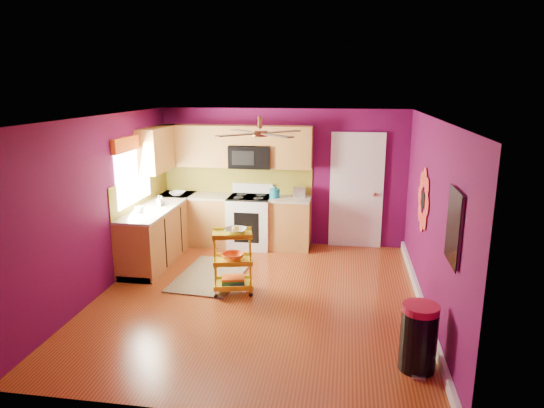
# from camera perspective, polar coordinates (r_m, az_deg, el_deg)

# --- Properties ---
(ground) EXTENTS (5.00, 5.00, 0.00)m
(ground) POSITION_cam_1_polar(r_m,az_deg,el_deg) (6.94, -1.60, -10.94)
(ground) COLOR maroon
(ground) RESTS_ON ground
(room_envelope) EXTENTS (4.54, 5.04, 2.52)m
(room_envelope) POSITION_cam_1_polar(r_m,az_deg,el_deg) (6.42, -1.46, 2.38)
(room_envelope) COLOR #580A41
(room_envelope) RESTS_ON ground
(lower_cabinets) EXTENTS (2.81, 2.31, 0.94)m
(lower_cabinets) POSITION_cam_1_polar(r_m,az_deg,el_deg) (8.75, -8.18, -2.71)
(lower_cabinets) COLOR #9C662A
(lower_cabinets) RESTS_ON ground
(electric_range) EXTENTS (0.76, 0.66, 1.13)m
(electric_range) POSITION_cam_1_polar(r_m,az_deg,el_deg) (8.87, -2.60, -2.01)
(electric_range) COLOR white
(electric_range) RESTS_ON ground
(upper_cabinetry) EXTENTS (2.80, 2.30, 1.26)m
(upper_cabinetry) POSITION_cam_1_polar(r_m,az_deg,el_deg) (8.77, -7.16, 6.50)
(upper_cabinetry) COLOR #9C662A
(upper_cabinetry) RESTS_ON ground
(left_window) EXTENTS (0.08, 1.35, 1.08)m
(left_window) POSITION_cam_1_polar(r_m,az_deg,el_deg) (8.07, -16.04, 4.98)
(left_window) COLOR white
(left_window) RESTS_ON ground
(panel_door) EXTENTS (0.95, 0.11, 2.15)m
(panel_door) POSITION_cam_1_polar(r_m,az_deg,el_deg) (8.86, 9.89, 1.39)
(panel_door) COLOR white
(panel_door) RESTS_ON ground
(right_wall_art) EXTENTS (0.04, 2.74, 1.04)m
(right_wall_art) POSITION_cam_1_polar(r_m,az_deg,el_deg) (6.13, 18.65, -0.73)
(right_wall_art) COLOR black
(right_wall_art) RESTS_ON ground
(ceiling_fan) EXTENTS (1.01, 1.01, 0.26)m
(ceiling_fan) POSITION_cam_1_polar(r_m,az_deg,el_deg) (6.52, -1.42, 8.41)
(ceiling_fan) COLOR #BF8C3F
(ceiling_fan) RESTS_ON ground
(shag_rug) EXTENTS (1.06, 1.60, 0.02)m
(shag_rug) POSITION_cam_1_polar(r_m,az_deg,el_deg) (7.72, -7.19, -8.30)
(shag_rug) COLOR black
(shag_rug) RESTS_ON ground
(rolling_cart) EXTENTS (0.63, 0.52, 1.00)m
(rolling_cart) POSITION_cam_1_polar(r_m,az_deg,el_deg) (6.92, -4.57, -6.44)
(rolling_cart) COLOR gold
(rolling_cart) RESTS_ON ground
(trash_can) EXTENTS (0.38, 0.42, 0.73)m
(trash_can) POSITION_cam_1_polar(r_m,az_deg,el_deg) (5.43, 16.85, -14.79)
(trash_can) COLOR black
(trash_can) RESTS_ON ground
(teal_kettle) EXTENTS (0.18, 0.18, 0.21)m
(teal_kettle) POSITION_cam_1_polar(r_m,az_deg,el_deg) (8.65, 0.33, 1.29)
(teal_kettle) COLOR #136E92
(teal_kettle) RESTS_ON lower_cabinets
(toaster) EXTENTS (0.22, 0.15, 0.18)m
(toaster) POSITION_cam_1_polar(r_m,az_deg,el_deg) (8.73, 3.26, 1.42)
(toaster) COLOR beige
(toaster) RESTS_ON lower_cabinets
(soap_bottle_a) EXTENTS (0.08, 0.08, 0.18)m
(soap_bottle_a) POSITION_cam_1_polar(r_m,az_deg,el_deg) (8.26, -13.15, 0.35)
(soap_bottle_a) COLOR #EA3F72
(soap_bottle_a) RESTS_ON lower_cabinets
(soap_bottle_b) EXTENTS (0.12, 0.12, 0.15)m
(soap_bottle_b) POSITION_cam_1_polar(r_m,az_deg,el_deg) (8.37, -12.88, 0.44)
(soap_bottle_b) COLOR white
(soap_bottle_b) RESTS_ON lower_cabinets
(counter_dish) EXTENTS (0.29, 0.29, 0.07)m
(counter_dish) POSITION_cam_1_polar(r_m,az_deg,el_deg) (9.03, -11.06, 1.24)
(counter_dish) COLOR white
(counter_dish) RESTS_ON lower_cabinets
(counter_cup) EXTENTS (0.14, 0.14, 0.11)m
(counter_cup) POSITION_cam_1_polar(r_m,az_deg,el_deg) (7.92, -15.34, -0.63)
(counter_cup) COLOR white
(counter_cup) RESTS_ON lower_cabinets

